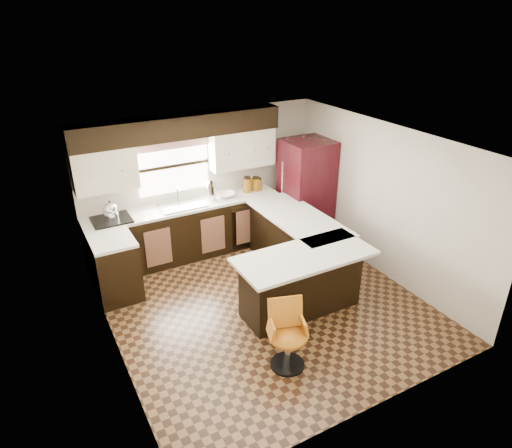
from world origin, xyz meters
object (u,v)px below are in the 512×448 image
peninsula_long (294,245)px  peninsula_return (301,283)px  bar_chair (288,337)px  refrigerator (306,191)px

peninsula_long → peninsula_return: size_ratio=1.18×
peninsula_return → bar_chair: bearing=-131.1°
refrigerator → bar_chair: refrigerator is taller
refrigerator → peninsula_return: bearing=-125.5°
peninsula_long → bar_chair: 2.24m
peninsula_long → refrigerator: bearing=47.6°
bar_chair → refrigerator: bearing=70.7°
refrigerator → bar_chair: (-2.06, -2.70, -0.50)m
peninsula_long → bar_chair: size_ratio=2.29×
peninsula_long → refrigerator: size_ratio=1.05×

